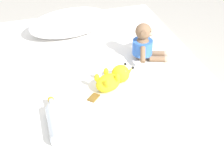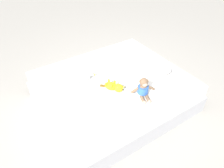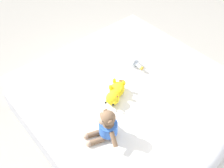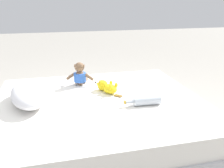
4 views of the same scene
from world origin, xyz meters
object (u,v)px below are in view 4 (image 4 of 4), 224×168
(glass_bottle, at_px, (146,101))
(plush_monkey, at_px, (80,75))
(pillow, at_px, (29,94))
(bed, at_px, (100,122))
(plush_yellow_creature, at_px, (107,87))

(glass_bottle, bearing_deg, plush_monkey, 37.00)
(pillow, bearing_deg, glass_bottle, -105.92)
(bed, distance_m, glass_bottle, 0.48)
(bed, height_order, glass_bottle, glass_bottle)
(bed, height_order, plush_monkey, plush_monkey)
(plush_yellow_creature, bearing_deg, glass_bottle, -144.99)
(pillow, bearing_deg, bed, -98.00)
(plush_monkey, distance_m, glass_bottle, 0.79)
(plush_monkey, bearing_deg, bed, -165.72)
(bed, relative_size, glass_bottle, 5.90)
(bed, bearing_deg, plush_yellow_creature, -30.93)
(bed, xyz_separation_m, plush_yellow_creature, (0.18, -0.11, 0.26))
(bed, distance_m, pillow, 0.65)
(bed, xyz_separation_m, pillow, (0.08, 0.57, 0.29))
(pillow, bearing_deg, plush_monkey, -51.89)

